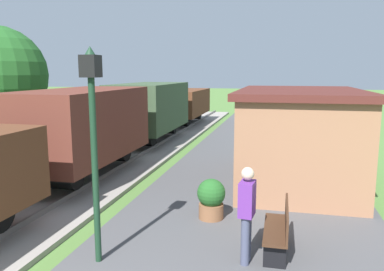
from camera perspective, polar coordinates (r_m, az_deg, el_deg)
name	(u,v)px	position (r m, az deg, el deg)	size (l,w,h in m)	color
freight_train	(123,121)	(15.95, -10.16, 2.12)	(2.50, 26.00, 2.72)	brown
station_hut	(298,136)	(11.93, 15.48, -0.02)	(3.50, 5.80, 2.78)	#9E6B4C
bench_near_hut	(280,228)	(7.40, 12.86, -13.21)	(0.42, 1.50, 0.91)	#422819
bench_down_platform	(281,136)	(17.53, 13.10, -0.07)	(0.42, 1.50, 0.91)	#422819
person_waiting	(247,211)	(6.77, 8.12, -11.07)	(0.28, 0.41, 1.71)	#474C66
potted_planter	(211,198)	(8.80, 2.86, -9.26)	(0.64, 0.64, 0.92)	brown
lamp_post_near	(93,117)	(6.58, -14.50, 2.67)	(0.28, 0.28, 3.70)	#193823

